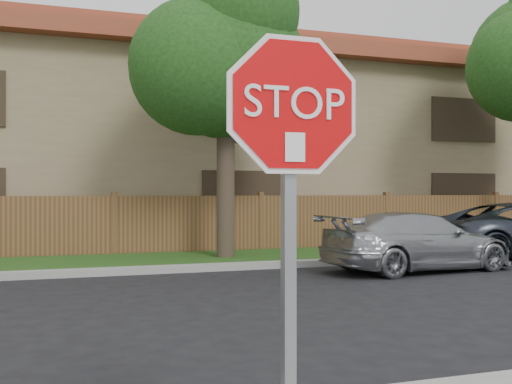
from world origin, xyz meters
name	(u,v)px	position (x,y,z in m)	size (l,w,h in m)	color
far_curb	(129,271)	(0.00, 8.15, 0.07)	(70.00, 0.30, 0.15)	gray
grass_strip	(121,263)	(0.00, 9.80, 0.06)	(70.00, 3.00, 0.12)	#1E4714
fence	(114,227)	(0.00, 11.40, 0.80)	(70.00, 0.12, 1.60)	brown
apartment_building	(99,139)	(0.00, 17.00, 3.53)	(35.20, 9.20, 7.20)	#8A7555
tree_mid	(228,61)	(2.52, 9.57, 4.87)	(4.80, 3.90, 7.35)	#382B21
stop_sign	(292,167)	(-0.30, -1.48, 1.83)	(1.01, 0.13, 2.55)	gray
sedan_right	(418,242)	(5.96, 6.72, 0.63)	(1.77, 4.35, 1.26)	#A6A9AD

